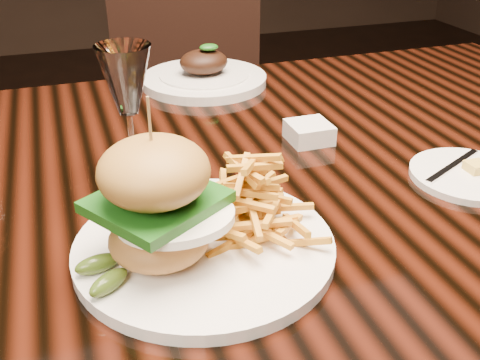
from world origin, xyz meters
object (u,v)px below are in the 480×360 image
object	(u,v)px
burger_plate	(202,212)
far_dish	(204,76)
chair_far	(189,93)
dining_table	(224,209)
wine_glass	(126,85)

from	to	relation	value
burger_plate	far_dish	world-z (taller)	burger_plate
far_dish	chair_far	distance (m)	0.58
burger_plate	far_dish	xyz separation A→B (m)	(0.15, 0.56, -0.04)
dining_table	chair_far	size ratio (longest dim) A/B	1.68
dining_table	burger_plate	bearing A→B (deg)	-112.97
dining_table	chair_far	world-z (taller)	chair_far
burger_plate	far_dish	distance (m)	0.58
wine_glass	burger_plate	bearing A→B (deg)	-76.49
dining_table	wine_glass	xyz separation A→B (m)	(-0.13, -0.01, 0.22)
wine_glass	far_dish	bearing A→B (deg)	61.64
wine_glass	chair_far	distance (m)	1.01
burger_plate	far_dish	bearing A→B (deg)	54.25
far_dish	wine_glass	bearing A→B (deg)	-118.36
far_dish	chair_far	bearing A→B (deg)	80.53
burger_plate	chair_far	world-z (taller)	chair_far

